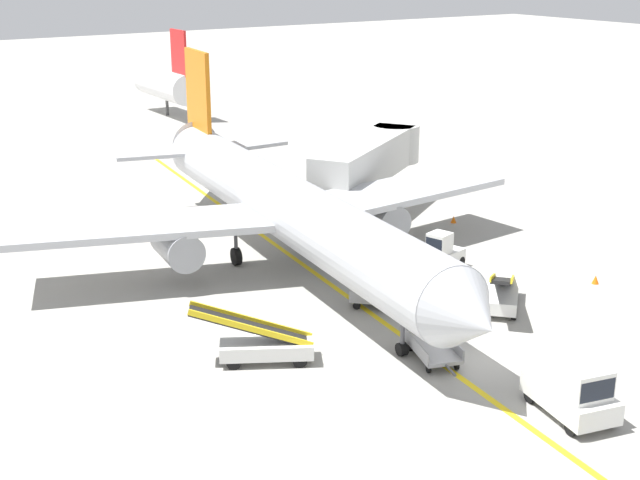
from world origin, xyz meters
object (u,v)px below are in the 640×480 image
object	(u,v)px
jet_bridge	(373,157)
baggage_tug_near_wing	(442,253)
safety_cone_nose_left	(454,219)
baggage_cart_loaded	(433,350)
belt_loader_aft_hold	(502,293)
airliner	(284,205)
pushback_tug	(574,392)
ground_crew_marshaller	(424,306)
safety_cone_nose_right	(596,280)
belt_loader_forward_hold	(264,344)
baggage_cart_empty_trailing	(381,297)

from	to	relation	value
jet_bridge	baggage_tug_near_wing	size ratio (longest dim) A/B	4.52
jet_bridge	safety_cone_nose_left	size ratio (longest dim) A/B	27.49
baggage_cart_loaded	belt_loader_aft_hold	bearing A→B (deg)	22.34
belt_loader_aft_hold	baggage_cart_loaded	world-z (taller)	belt_loader_aft_hold
airliner	pushback_tug	distance (m)	19.53
jet_bridge	ground_crew_marshaller	distance (m)	18.75
safety_cone_nose_left	safety_cone_nose_right	bearing A→B (deg)	-94.61
pushback_tug	safety_cone_nose_right	xyz separation A→B (m)	(11.37, 8.71, -0.77)
airliner	belt_loader_forward_hold	bearing A→B (deg)	-125.10
jet_bridge	baggage_tug_near_wing	distance (m)	11.95
baggage_tug_near_wing	pushback_tug	bearing A→B (deg)	-112.96
belt_loader_forward_hold	belt_loader_aft_hold	bearing A→B (deg)	-5.12
baggage_tug_near_wing	belt_loader_aft_hold	size ratio (longest dim) A/B	0.59
baggage_tug_near_wing	ground_crew_marshaller	bearing A→B (deg)	-136.58
baggage_tug_near_wing	safety_cone_nose_right	xyz separation A→B (m)	(5.22, -5.82, -0.71)
jet_bridge	ground_crew_marshaller	world-z (taller)	jet_bridge
jet_bridge	baggage_tug_near_wing	bearing A→B (deg)	-107.85
belt_loader_aft_hold	baggage_cart_empty_trailing	distance (m)	5.65
pushback_tug	baggage_tug_near_wing	xyz separation A→B (m)	(6.15, 14.53, -0.07)
jet_bridge	ground_crew_marshaller	xyz separation A→B (m)	(-9.00, -16.24, -2.63)
pushback_tug	safety_cone_nose_right	distance (m)	14.34
baggage_tug_near_wing	safety_cone_nose_right	distance (m)	7.84
airliner	pushback_tug	bearing A→B (deg)	-88.33
baggage_tug_near_wing	baggage_cart_empty_trailing	xyz separation A→B (m)	(-5.71, -2.36, -0.46)
belt_loader_aft_hold	ground_crew_marshaller	world-z (taller)	belt_loader_aft_hold
airliner	belt_loader_aft_hold	size ratio (longest dim) A/B	7.86
airliner	jet_bridge	distance (m)	12.04
airliner	baggage_tug_near_wing	bearing A→B (deg)	-35.82
pushback_tug	jet_bridge	bearing A→B (deg)	69.22
pushback_tug	ground_crew_marshaller	distance (m)	9.42
airliner	safety_cone_nose_right	size ratio (longest dim) A/B	80.29
belt_loader_forward_hold	safety_cone_nose_right	bearing A→B (deg)	-4.09
baggage_tug_near_wing	safety_cone_nose_left	distance (m)	8.73
belt_loader_aft_hold	safety_cone_nose_right	xyz separation A→B (m)	(6.30, -0.23, -0.56)
pushback_tug	safety_cone_nose_right	bearing A→B (deg)	37.46
belt_loader_forward_hold	baggage_cart_loaded	size ratio (longest dim) A/B	1.31
pushback_tug	belt_loader_aft_hold	xyz separation A→B (m)	(5.07, 8.94, -0.22)
baggage_tug_near_wing	ground_crew_marshaller	distance (m)	7.47
pushback_tug	belt_loader_forward_hold	distance (m)	12.31
airliner	safety_cone_nose_right	xyz separation A→B (m)	(11.93, -10.66, -3.20)
belt_loader_forward_hold	baggage_cart_loaded	bearing A→B (deg)	-31.85
jet_bridge	pushback_tug	distance (m)	27.53
jet_bridge	baggage_cart_empty_trailing	distance (m)	16.64
belt_loader_forward_hold	baggage_cart_empty_trailing	bearing A→B (deg)	15.74
airliner	belt_loader_aft_hold	distance (m)	12.15
baggage_cart_empty_trailing	ground_crew_marshaller	distance (m)	2.83
baggage_cart_empty_trailing	safety_cone_nose_right	size ratio (longest dim) A/B	7.39
jet_bridge	safety_cone_nose_right	size ratio (longest dim) A/B	27.49
safety_cone_nose_left	safety_cone_nose_right	world-z (taller)	same
jet_bridge	pushback_tug	size ratio (longest dim) A/B	3.09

